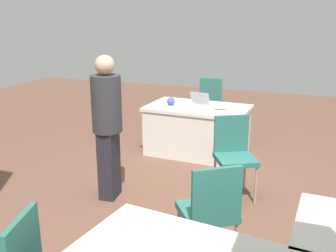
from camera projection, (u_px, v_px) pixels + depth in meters
The scene contains 9 objects.
ground_plane at pixel (172, 204), 4.53m from camera, with size 14.40×14.40×0.00m, color brown.
table_foreground at pixel (197, 130), 6.08m from camera, with size 1.56×0.99×0.75m.
chair_aisle at pixel (211, 98), 7.48m from camera, with size 0.50×0.50×0.96m.
chair_by_pillar at pixel (210, 208), 3.25m from camera, with size 0.62×0.62×0.97m.
chair_back_row at pixel (234, 151), 4.61m from camera, with size 0.60×0.60×0.96m.
person_attendee_browsing at pixel (107, 121), 4.46m from camera, with size 0.38×0.38×1.68m.
laptop_silver at pixel (197, 104), 5.95m from camera, with size 0.37×0.35×0.21m.
yarn_ball at pixel (171, 101), 6.03m from camera, with size 0.12×0.12×0.12m, color #3F5999.
scissors_red at pixel (219, 109), 5.77m from camera, with size 0.18×0.04×0.01m, color red.
Camera 1 is at (-1.41, 3.85, 2.12)m, focal length 41.97 mm.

